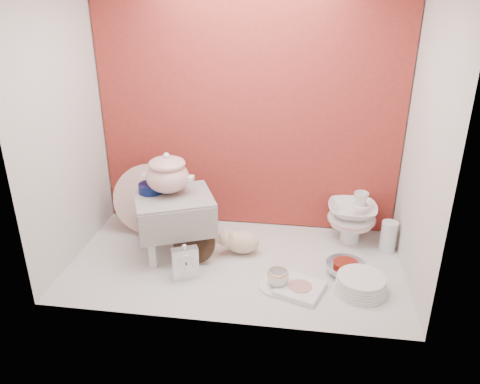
% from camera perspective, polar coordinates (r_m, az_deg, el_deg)
% --- Properties ---
extents(ground, '(1.80, 1.80, 0.00)m').
position_cam_1_polar(ground, '(2.64, -0.50, -8.52)').
color(ground, silver).
rests_on(ground, ground).
extents(niche_shell, '(1.86, 1.03, 1.53)m').
position_cam_1_polar(niche_shell, '(2.45, 0.08, 12.53)').
color(niche_shell, '#A42F29').
rests_on(niche_shell, ground).
extents(step_stool, '(0.52, 0.49, 0.35)m').
position_cam_1_polar(step_stool, '(2.67, -7.83, -3.91)').
color(step_stool, silver).
rests_on(step_stool, ground).
extents(soup_tureen, '(0.32, 0.32, 0.24)m').
position_cam_1_polar(soup_tureen, '(2.59, -8.72, 2.27)').
color(soup_tureen, white).
rests_on(soup_tureen, step_stool).
extents(cobalt_bowl, '(0.16, 0.16, 0.05)m').
position_cam_1_polar(cobalt_bowl, '(2.65, -10.66, 0.48)').
color(cobalt_bowl, '#091445').
rests_on(cobalt_bowl, step_stool).
extents(floral_platter, '(0.45, 0.26, 0.41)m').
position_cam_1_polar(floral_platter, '(2.93, -10.88, -0.82)').
color(floral_platter, white).
rests_on(floral_platter, ground).
extents(blue_white_vase, '(0.26, 0.26, 0.26)m').
position_cam_1_polar(blue_white_vase, '(2.92, -9.96, -2.56)').
color(blue_white_vase, white).
rests_on(blue_white_vase, ground).
extents(lacquer_tray, '(0.25, 0.12, 0.23)m').
position_cam_1_polar(lacquer_tray, '(2.61, -5.56, -6.05)').
color(lacquer_tray, black).
rests_on(lacquer_tray, ground).
extents(mantel_clock, '(0.14, 0.10, 0.20)m').
position_cam_1_polar(mantel_clock, '(2.48, -6.63, -8.34)').
color(mantel_clock, silver).
rests_on(mantel_clock, ground).
extents(plush_pig, '(0.25, 0.18, 0.15)m').
position_cam_1_polar(plush_pig, '(2.69, 0.25, -5.97)').
color(plush_pig, beige).
rests_on(plush_pig, ground).
extents(teacup_saucer, '(0.23, 0.23, 0.01)m').
position_cam_1_polar(teacup_saucer, '(2.45, 4.53, -11.21)').
color(teacup_saucer, white).
rests_on(teacup_saucer, ground).
extents(gold_rim_teacup, '(0.12, 0.12, 0.09)m').
position_cam_1_polar(gold_rim_teacup, '(2.42, 4.57, -10.26)').
color(gold_rim_teacup, white).
rests_on(gold_rim_teacup, teacup_saucer).
extents(lattice_dish, '(0.27, 0.27, 0.03)m').
position_cam_1_polar(lattice_dish, '(2.43, 7.24, -11.49)').
color(lattice_dish, white).
rests_on(lattice_dish, ground).
extents(dinner_plate_stack, '(0.26, 0.26, 0.09)m').
position_cam_1_polar(dinner_plate_stack, '(2.46, 14.32, -10.70)').
color(dinner_plate_stack, white).
rests_on(dinner_plate_stack, ground).
extents(crystal_bowl, '(0.22, 0.22, 0.07)m').
position_cam_1_polar(crystal_bowl, '(2.59, 12.56, -8.99)').
color(crystal_bowl, silver).
rests_on(crystal_bowl, ground).
extents(clear_glass_vase, '(0.12, 0.12, 0.18)m').
position_cam_1_polar(clear_glass_vase, '(2.83, 17.43, -5.12)').
color(clear_glass_vase, silver).
rests_on(clear_glass_vase, ground).
extents(porcelain_tower, '(0.29, 0.29, 0.32)m').
position_cam_1_polar(porcelain_tower, '(2.84, 13.29, -2.89)').
color(porcelain_tower, white).
rests_on(porcelain_tower, ground).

